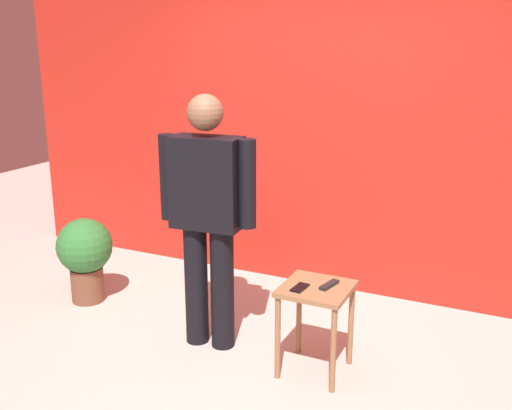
{
  "coord_description": "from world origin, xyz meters",
  "views": [
    {
      "loc": [
        1.6,
        -2.92,
        2.05
      ],
      "look_at": [
        -0.06,
        0.55,
        0.97
      ],
      "focal_mm": 41.74,
      "sensor_mm": 36.0,
      "label": 1
    }
  ],
  "objects_px": {
    "standing_person": "(207,210)",
    "side_table": "(316,304)",
    "cell_phone": "(300,288)",
    "tv_remote": "(329,285)",
    "potted_plant": "(85,253)"
  },
  "relations": [
    {
      "from": "standing_person",
      "to": "side_table",
      "type": "xyz_separation_m",
      "value": [
        0.78,
        -0.03,
        -0.5
      ]
    },
    {
      "from": "standing_person",
      "to": "side_table",
      "type": "bearing_deg",
      "value": -2.13
    },
    {
      "from": "standing_person",
      "to": "potted_plant",
      "type": "relative_size",
      "value": 2.51
    },
    {
      "from": "standing_person",
      "to": "cell_phone",
      "type": "distance_m",
      "value": 0.8
    },
    {
      "from": "side_table",
      "to": "standing_person",
      "type": "bearing_deg",
      "value": 177.87
    },
    {
      "from": "standing_person",
      "to": "side_table",
      "type": "distance_m",
      "value": 0.93
    },
    {
      "from": "side_table",
      "to": "tv_remote",
      "type": "bearing_deg",
      "value": 26.43
    },
    {
      "from": "potted_plant",
      "to": "side_table",
      "type": "bearing_deg",
      "value": -5.99
    },
    {
      "from": "standing_person",
      "to": "side_table",
      "type": "height_order",
      "value": "standing_person"
    },
    {
      "from": "cell_phone",
      "to": "tv_remote",
      "type": "distance_m",
      "value": 0.19
    },
    {
      "from": "potted_plant",
      "to": "tv_remote",
      "type": "bearing_deg",
      "value": -4.84
    },
    {
      "from": "side_table",
      "to": "potted_plant",
      "type": "height_order",
      "value": "potted_plant"
    },
    {
      "from": "standing_person",
      "to": "cell_phone",
      "type": "bearing_deg",
      "value": -8.18
    },
    {
      "from": "tv_remote",
      "to": "potted_plant",
      "type": "xyz_separation_m",
      "value": [
        -2.09,
        0.18,
        -0.18
      ]
    },
    {
      "from": "cell_phone",
      "to": "potted_plant",
      "type": "distance_m",
      "value": 1.97
    }
  ]
}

